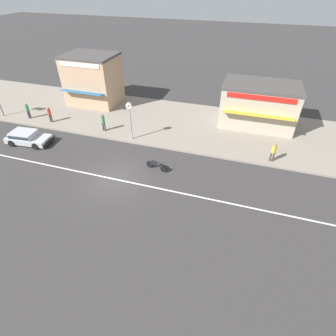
# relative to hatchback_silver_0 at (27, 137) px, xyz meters

# --- Properties ---
(ground_plane) EXTENTS (160.00, 160.00, 0.00)m
(ground_plane) POSITION_rel_hatchback_silver_0_xyz_m (9.81, -2.39, -0.59)
(ground_plane) COLOR #383535
(lane_centre_stripe) EXTENTS (50.40, 0.14, 0.01)m
(lane_centre_stripe) POSITION_rel_hatchback_silver_0_xyz_m (9.81, -2.39, -0.59)
(lane_centre_stripe) COLOR silver
(lane_centre_stripe) RESTS_ON ground
(kerb_strip) EXTENTS (68.00, 10.00, 0.15)m
(kerb_strip) POSITION_rel_hatchback_silver_0_xyz_m (9.81, 7.68, -0.52)
(kerb_strip) COLOR gray
(kerb_strip) RESTS_ON ground
(hatchback_silver_0) EXTENTS (4.05, 2.12, 1.10)m
(hatchback_silver_0) POSITION_rel_hatchback_silver_0_xyz_m (0.00, 0.00, 0.00)
(hatchback_silver_0) COLOR #B7BABF
(hatchback_silver_0) RESTS_ON ground
(motorcycle_0) EXTENTS (1.81, 0.62, 0.80)m
(motorcycle_0) POSITION_rel_hatchback_silver_0_xyz_m (12.48, -0.30, -0.17)
(motorcycle_0) COLOR black
(motorcycle_0) RESTS_ON ground
(street_clock) EXTENTS (0.59, 0.22, 3.52)m
(street_clock) POSITION_rel_hatchback_silver_0_xyz_m (8.81, 3.26, 2.12)
(street_clock) COLOR #9E9EA3
(street_clock) RESTS_ON kerb_strip
(pedestrian_near_clock) EXTENTS (0.34, 0.34, 1.65)m
(pedestrian_near_clock) POSITION_rel_hatchback_silver_0_xyz_m (21.01, 3.39, 0.52)
(pedestrian_near_clock) COLOR #4C4238
(pedestrian_near_clock) RESTS_ON kerb_strip
(pedestrian_mid_kerb) EXTENTS (0.34, 0.34, 1.63)m
(pedestrian_mid_kerb) POSITION_rel_hatchback_silver_0_xyz_m (-0.41, 3.88, 0.51)
(pedestrian_mid_kerb) COLOR #4C4238
(pedestrian_mid_kerb) RESTS_ON kerb_strip
(pedestrian_by_shop) EXTENTS (0.34, 0.34, 1.67)m
(pedestrian_by_shop) POSITION_rel_hatchback_silver_0_xyz_m (-3.11, 3.93, 0.53)
(pedestrian_by_shop) COLOR #333338
(pedestrian_by_shop) RESTS_ON kerb_strip
(pedestrian_far_end) EXTENTS (0.34, 0.34, 1.72)m
(pedestrian_far_end) POSITION_rel_hatchback_silver_0_xyz_m (5.64, 3.87, 0.57)
(pedestrian_far_end) COLOR #333338
(pedestrian_far_end) RESTS_ON kerb_strip
(shopfront_corner_warung) EXTENTS (5.53, 5.03, 5.31)m
(shopfront_corner_warung) POSITION_rel_hatchback_silver_0_xyz_m (1.41, 9.81, 2.22)
(shopfront_corner_warung) COLOR tan
(shopfront_corner_warung) RESTS_ON kerb_strip
(shopfront_mid_block) EXTENTS (7.06, 5.07, 4.06)m
(shopfront_mid_block) POSITION_rel_hatchback_silver_0_xyz_m (19.41, 9.70, 1.60)
(shopfront_mid_block) COLOR #B2A893
(shopfront_mid_block) RESTS_ON kerb_strip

